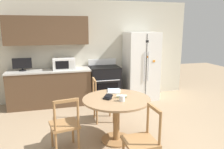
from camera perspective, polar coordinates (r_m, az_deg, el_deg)
name	(u,v)px	position (r m, az deg, el deg)	size (l,w,h in m)	color
ground_plane	(126,144)	(3.85, 3.64, -17.67)	(14.00, 14.00, 0.00)	#9E8466
back_wall	(84,46)	(5.82, -7.25, 7.42)	(5.20, 0.44, 2.60)	beige
kitchen_counter	(50,87)	(5.64, -15.79, -3.28)	(1.99, 0.64, 0.90)	brown
refrigerator	(141,66)	(5.92, 7.55, 2.23)	(0.84, 0.73, 1.79)	white
oven_range	(105,83)	(5.74, -1.95, -2.36)	(0.75, 0.68, 1.08)	black
microwave	(64,64)	(5.52, -12.46, 2.79)	(0.53, 0.37, 0.27)	white
countertop_tv	(22,64)	(5.59, -22.41, 2.58)	(0.43, 0.16, 0.31)	black
dining_table	(116,107)	(3.71, 1.17, -8.58)	(1.13, 1.13, 0.76)	#997551
dining_chair_near	(142,141)	(3.06, 7.88, -16.84)	(0.43, 0.43, 0.90)	#9E7042
dining_chair_left	(65,125)	(3.54, -12.23, -12.82)	(0.49, 0.49, 0.90)	#9E7042
dining_chair_far	(102,100)	(4.55, -2.57, -6.79)	(0.43, 0.43, 0.90)	#9E7042
candle_glass	(122,99)	(3.52, 2.61, -6.30)	(0.09, 0.09, 0.09)	silver
folded_napkin	(122,96)	(3.68, 2.52, -5.69)	(0.18, 0.10, 0.05)	beige
wallet	(108,97)	(3.61, -1.08, -5.99)	(0.17, 0.17, 0.07)	black
mail_stack	(114,91)	(4.01, 0.48, -4.38)	(0.31, 0.36, 0.02)	white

